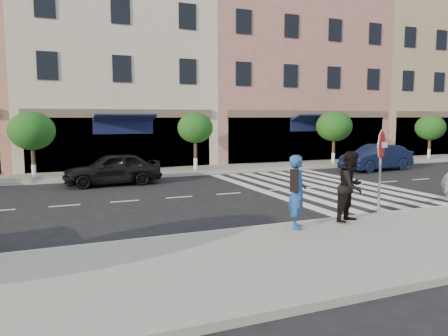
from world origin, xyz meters
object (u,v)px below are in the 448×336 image
photographer (297,192)px  car_far_mid (112,169)px  walker (351,187)px  stop_sign (381,153)px  car_far_right (376,157)px

photographer → car_far_mid: (-3.07, 10.05, -0.38)m
walker → car_far_mid: bearing=91.8°
stop_sign → walker: size_ratio=1.29×
stop_sign → car_far_right: 12.45m
car_far_mid → stop_sign: bearing=29.5°
walker → photographer: bearing=157.9°
stop_sign → walker: bearing=-178.7°
photographer → walker: bearing=-57.6°
car_far_right → walker: bearing=-51.7°
photographer → car_far_mid: 10.51m
car_far_mid → car_far_right: size_ratio=0.95×
walker → car_far_right: bearing=21.4°
stop_sign → car_far_right: (8.22, 9.27, -1.22)m
car_far_mid → walker: bearing=23.0°
photographer → car_far_right: bearing=-18.6°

